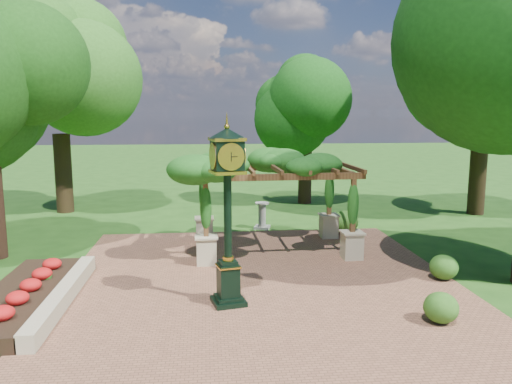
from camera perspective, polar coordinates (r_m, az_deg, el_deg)
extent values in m
plane|color=#1E4714|center=(11.60, 1.28, -12.75)|extent=(120.00, 120.00, 0.00)
cube|color=brown|center=(12.52, 0.71, -10.99)|extent=(10.00, 12.00, 0.04)
cube|color=#C6B793|center=(12.36, -21.14, -11.00)|extent=(0.35, 5.00, 0.40)
cube|color=red|center=(12.63, -25.15, -10.92)|extent=(1.50, 5.00, 0.36)
cube|color=black|center=(11.56, -3.16, -12.36)|extent=(0.84, 0.84, 0.11)
cube|color=black|center=(11.39, -3.19, -10.12)|extent=(0.53, 0.53, 0.79)
cube|color=gold|center=(11.28, -3.20, -8.43)|extent=(0.59, 0.59, 0.04)
cylinder|color=black|center=(10.99, -3.25, -2.71)|extent=(0.21, 0.21, 2.03)
cube|color=black|center=(10.80, -3.32, 4.18)|extent=(0.74, 0.74, 0.62)
cylinder|color=beige|center=(10.50, -2.87, 4.04)|extent=(0.52, 0.14, 0.53)
cone|color=black|center=(10.77, -3.34, 6.75)|extent=(0.95, 0.95, 0.22)
sphere|color=gold|center=(10.77, -3.35, 7.45)|extent=(0.12, 0.12, 0.12)
cube|color=#C1B690|center=(14.38, -5.69, -6.68)|extent=(0.57, 0.57, 0.77)
cube|color=brown|center=(14.10, -5.77, -1.90)|extent=(0.14, 0.14, 1.59)
cube|color=#C1B690|center=(15.09, 10.90, -6.05)|extent=(0.57, 0.57, 0.77)
cube|color=brown|center=(14.82, 11.03, -1.48)|extent=(0.14, 0.14, 1.59)
cube|color=#C1B690|center=(16.87, -5.92, -4.33)|extent=(0.57, 0.57, 0.77)
cube|color=brown|center=(16.63, -5.99, -0.24)|extent=(0.14, 0.14, 1.59)
cube|color=#C1B690|center=(17.48, 8.30, -3.91)|extent=(0.57, 0.57, 0.77)
cube|color=brown|center=(17.25, 8.39, 0.05)|extent=(0.14, 0.14, 1.59)
cube|color=brown|center=(14.17, 2.87, 1.72)|extent=(4.97, 0.23, 0.19)
cube|color=brown|center=(16.69, 1.35, 2.83)|extent=(4.97, 0.23, 0.19)
ellipsoid|color=#1B4F16|center=(15.40, 2.05, 3.17)|extent=(5.04, 3.20, 0.86)
cube|color=#979890|center=(18.82, 0.69, -4.06)|extent=(0.68, 0.68, 0.10)
cylinder|color=#979890|center=(18.72, 0.70, -2.71)|extent=(0.35, 0.35, 0.91)
cylinder|color=#979890|center=(18.63, 0.70, -1.28)|extent=(0.64, 0.64, 0.05)
ellipsoid|color=#2B5A19|center=(11.15, 20.38, -12.28)|extent=(0.91, 0.91, 0.64)
ellipsoid|color=#285919|center=(13.91, 20.67, -8.02)|extent=(0.77, 0.77, 0.65)
ellipsoid|color=#34681E|center=(18.14, 10.18, -3.39)|extent=(1.18, 1.18, 0.83)
cylinder|color=#312213|center=(23.29, -21.14, 2.01)|extent=(0.72, 0.72, 3.43)
ellipsoid|color=#295C1A|center=(23.21, -21.77, 12.90)|extent=(4.40, 4.40, 5.41)
cylinder|color=black|center=(24.09, 5.62, 1.89)|extent=(0.64, 0.64, 2.68)
ellipsoid|color=#124210|center=(23.91, 5.74, 10.13)|extent=(3.42, 3.42, 4.23)
cylinder|color=#2F2112|center=(23.32, 24.02, 2.03)|extent=(0.70, 0.70, 3.58)
ellipsoid|color=#1B5117|center=(23.28, 24.76, 13.39)|extent=(4.98, 4.98, 5.66)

